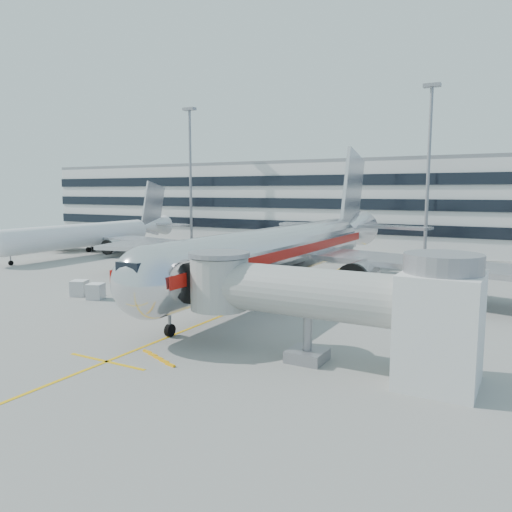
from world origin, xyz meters
The scene contains 15 objects.
ground centered at (0.00, 0.00, 0.00)m, with size 180.00×180.00×0.00m, color gray.
lead_in_line centered at (0.00, 10.00, 0.01)m, with size 0.25×70.00×0.01m, color #E8AC0C.
stop_bar centered at (0.00, -14.00, 0.01)m, with size 6.00×0.25×0.01m, color #E8AC0C.
main_jet centered at (0.00, 11.72, 4.23)m, with size 50.95×48.70×16.06m.
jet_bridge centered at (12.18, -8.00, 3.87)m, with size 17.80×4.50×7.00m.
terminal centered at (0.00, 57.95, 7.80)m, with size 150.00×24.25×15.60m.
light_mast_west centered at (-35.00, 42.00, 14.88)m, with size 2.40×1.20×25.45m.
light_mast_centre centered at (8.00, 42.00, 14.88)m, with size 2.40×1.20×25.45m.
second_jet centered at (-40.62, 22.80, 3.18)m, with size 38.21×36.52×12.04m.
belt_loader centered at (-6.57, 4.60, 0.71)m, with size 5.39×2.86×2.52m.
baggage_tug centered at (-9.22, -1.15, 1.02)m, with size 3.57×2.98×2.33m.
cargo_container_left centered at (-13.94, -1.74, 0.75)m, with size 1.82×1.82×1.49m.
cargo_container_right centered at (-12.22, 3.18, 0.80)m, with size 1.87×1.87×1.59m.
cargo_container_front centered at (-16.47, -1.43, 0.77)m, with size 1.89×1.89×1.53m.
ramp_worker centered at (-10.64, 0.61, 0.93)m, with size 0.68×0.45×1.87m, color #9FED18.
Camera 1 is at (21.92, -34.87, 10.20)m, focal length 35.00 mm.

